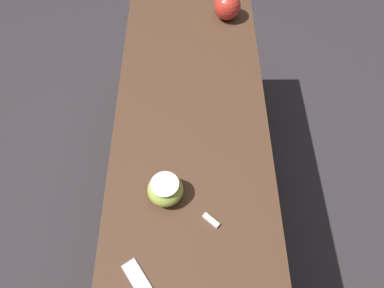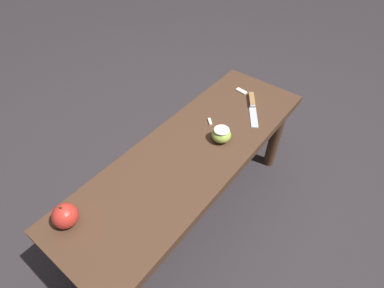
{
  "view_description": "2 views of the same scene",
  "coord_description": "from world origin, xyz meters",
  "px_view_note": "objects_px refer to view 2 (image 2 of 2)",
  "views": [
    {
      "loc": [
        -0.5,
        0.0,
        1.29
      ],
      "look_at": [
        -0.0,
        -0.0,
        0.52
      ],
      "focal_mm": 35.0,
      "sensor_mm": 36.0,
      "label": 1
    },
    {
      "loc": [
        0.67,
        0.52,
        1.38
      ],
      "look_at": [
        -0.0,
        -0.0,
        0.52
      ],
      "focal_mm": 28.0,
      "sensor_mm": 36.0,
      "label": 2
    }
  ],
  "objects_px": {
    "wooden_bench": "(192,163)",
    "knife": "(252,104)",
    "apple_whole": "(65,216)",
    "apple_cut": "(221,135)"
  },
  "relations": [
    {
      "from": "wooden_bench",
      "to": "apple_cut",
      "type": "height_order",
      "value": "apple_cut"
    },
    {
      "from": "apple_whole",
      "to": "apple_cut",
      "type": "height_order",
      "value": "apple_whole"
    },
    {
      "from": "knife",
      "to": "apple_cut",
      "type": "xyz_separation_m",
      "value": [
        0.29,
        0.01,
        0.02
      ]
    },
    {
      "from": "apple_whole",
      "to": "wooden_bench",
      "type": "bearing_deg",
      "value": 167.16
    },
    {
      "from": "wooden_bench",
      "to": "knife",
      "type": "bearing_deg",
      "value": 173.72
    },
    {
      "from": "wooden_bench",
      "to": "apple_cut",
      "type": "distance_m",
      "value": 0.17
    },
    {
      "from": "wooden_bench",
      "to": "apple_cut",
      "type": "bearing_deg",
      "value": 154.18
    },
    {
      "from": "wooden_bench",
      "to": "apple_cut",
      "type": "relative_size",
      "value": 15.16
    },
    {
      "from": "wooden_bench",
      "to": "knife",
      "type": "relative_size",
      "value": 5.76
    },
    {
      "from": "wooden_bench",
      "to": "apple_cut",
      "type": "xyz_separation_m",
      "value": [
        -0.12,
        0.06,
        0.11
      ]
    }
  ]
}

